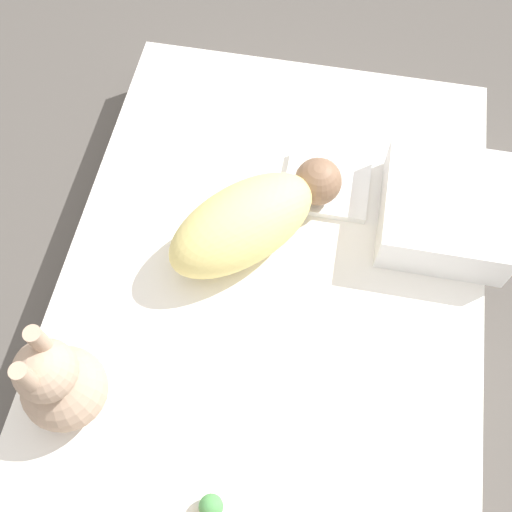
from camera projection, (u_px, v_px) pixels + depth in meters
The scene contains 6 objects.
ground_plane at pixel (268, 316), 1.56m from camera, with size 12.00×12.00×0.00m, color #514C47.
bed_mattress at pixel (269, 303), 1.49m from camera, with size 1.46×1.00×0.17m.
burp_cloth at pixel (327, 186), 1.53m from camera, with size 0.18×0.21×0.02m.
swaddled_baby at pixel (251, 220), 1.40m from camera, with size 0.42×0.42×0.18m.
pillow at pixel (446, 210), 1.45m from camera, with size 0.31×0.30×0.12m.
bunny_plush at pixel (60, 384), 1.18m from camera, with size 0.17×0.17×0.33m.
Camera 1 is at (-0.57, -0.07, 1.46)m, focal length 42.00 mm.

